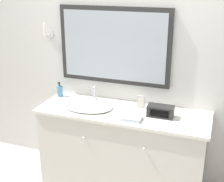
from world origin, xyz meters
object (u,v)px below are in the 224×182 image
object	(u,v)px
sink_basin	(88,105)
picture_frame	(141,102)
soap_bottle	(60,91)
appliance_box	(161,111)

from	to	relation	value
sink_basin	picture_frame	size ratio (longest dim) A/B	3.94
soap_bottle	sink_basin	bearing A→B (deg)	-23.93
appliance_box	sink_basin	bearing A→B (deg)	-178.05
sink_basin	soap_bottle	world-z (taller)	same
sink_basin	picture_frame	xyz separation A→B (m)	(0.52, 0.16, 0.05)
soap_bottle	picture_frame	size ratio (longest dim) A/B	1.24
soap_bottle	picture_frame	xyz separation A→B (m)	(0.94, -0.02, 0.00)
picture_frame	sink_basin	bearing A→B (deg)	-162.71
soap_bottle	picture_frame	distance (m)	0.94
sink_basin	soap_bottle	xyz separation A→B (m)	(-0.42, 0.19, 0.05)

